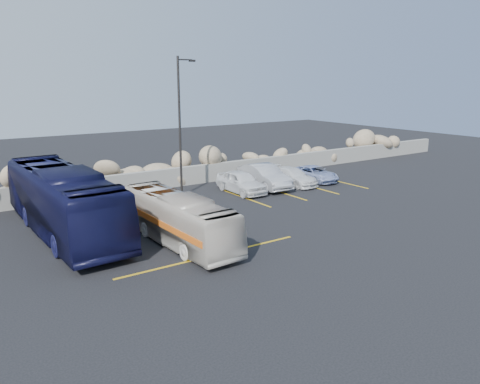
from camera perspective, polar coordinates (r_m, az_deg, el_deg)
ground at (r=18.89m, az=-0.48°, el=-7.34°), size 90.00×90.00×0.00m
seawall at (r=29.06m, az=-13.79°, el=1.00°), size 60.00×0.40×1.20m
riprap_pile at (r=30.03m, az=-14.69°, el=2.72°), size 54.00×2.80×2.60m
parking_lines at (r=25.76m, az=1.19°, el=-1.56°), size 18.16×9.36×0.01m
lamppost at (r=27.25m, az=-7.26°, el=8.34°), size 1.14×0.18×8.00m
vintage_bus at (r=19.85m, az=-7.69°, el=-3.21°), size 2.06×7.59×2.10m
tour_coach at (r=22.15m, az=-20.77°, el=-1.01°), size 2.83×10.84×3.00m
car_a at (r=28.38m, az=0.13°, el=1.25°), size 1.65×3.96×1.34m
car_b at (r=29.73m, az=2.96°, el=1.93°), size 1.93×4.60×1.48m
car_c at (r=30.69m, az=6.31°, el=1.90°), size 1.92×3.99×1.12m
car_d at (r=32.06m, az=9.08°, el=2.22°), size 1.82×3.72×1.02m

